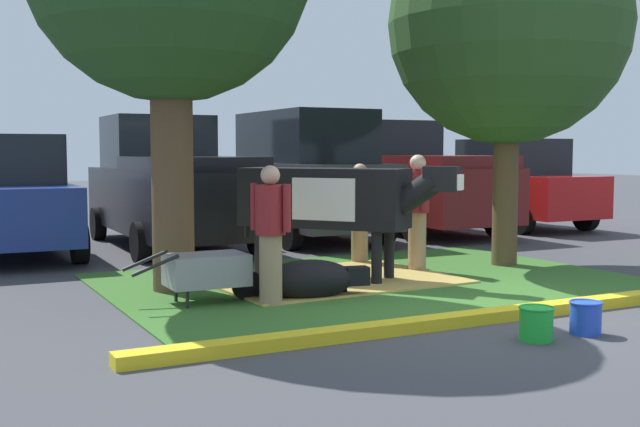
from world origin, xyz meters
TOP-DOWN VIEW (x-y plane):
  - ground_plane at (0.00, 0.00)m, footprint 80.00×80.00m
  - grass_island at (-0.07, 2.25)m, footprint 6.92×4.94m
  - curb_yellow at (-0.07, -0.37)m, footprint 8.12×0.24m
  - hay_bedding at (-0.55, 2.60)m, footprint 3.32×2.56m
  - shade_tree_right at (2.50, 2.65)m, footprint 3.60×3.60m
  - cow_holstein at (-0.48, 2.71)m, footprint 2.26×2.67m
  - calf_lying at (-1.36, 1.57)m, footprint 1.33×0.69m
  - person_handler at (0.63, 3.84)m, footprint 0.49×0.34m
  - person_visitor_near at (-1.94, 1.43)m, footprint 0.34×0.46m
  - person_visitor_far at (0.97, 2.76)m, footprint 0.34×0.52m
  - wheelbarrow at (-2.53, 1.87)m, footprint 1.60×0.61m
  - bucket_green at (-0.41, -1.20)m, footprint 0.33×0.33m
  - bucket_blue at (0.20, -1.22)m, footprint 0.32×0.32m
  - sedan_blue at (-4.11, 7.32)m, footprint 2.08×4.43m
  - pickup_truck_black at (-1.31, 7.44)m, footprint 2.30×5.44m
  - suv_dark_grey at (1.37, 7.31)m, footprint 2.19×4.63m
  - pickup_truck_maroon at (4.07, 7.71)m, footprint 2.30×5.44m
  - sedan_red at (6.74, 7.40)m, footprint 2.08×4.43m

SIDE VIEW (x-z plane):
  - ground_plane at x=0.00m, z-range 0.00..0.00m
  - grass_island at x=-0.07m, z-range 0.00..0.02m
  - hay_bedding at x=-0.55m, z-range 0.01..0.04m
  - curb_yellow at x=-0.07m, z-range 0.00..0.12m
  - bucket_blue at x=0.20m, z-range 0.01..0.33m
  - bucket_green at x=-0.41m, z-range 0.01..0.33m
  - calf_lying at x=-1.36m, z-range 0.00..0.48m
  - wheelbarrow at x=-2.53m, z-range 0.07..0.70m
  - person_handler at x=0.63m, z-range 0.05..1.62m
  - person_visitor_near at x=-1.94m, z-range 0.06..1.66m
  - person_visitor_far at x=0.97m, z-range 0.07..1.77m
  - sedan_blue at x=-4.11m, z-range -0.03..1.99m
  - sedan_red at x=6.74m, z-range -0.03..1.99m
  - cow_holstein at x=-0.48m, z-range 0.33..1.89m
  - pickup_truck_black at x=-1.31m, z-range -0.10..2.32m
  - pickup_truck_maroon at x=4.07m, z-range -0.10..2.32m
  - suv_dark_grey at x=1.37m, z-range 0.01..2.53m
  - shade_tree_right at x=2.50m, z-range 0.91..6.36m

